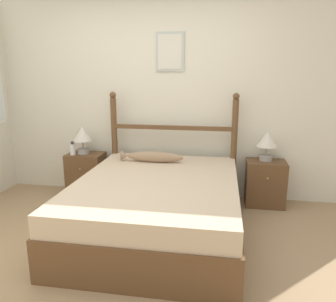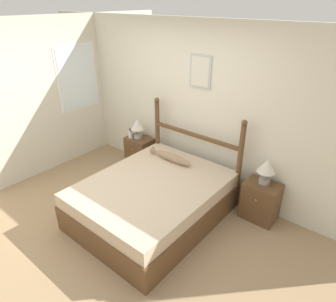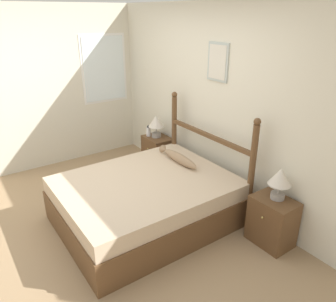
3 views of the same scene
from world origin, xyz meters
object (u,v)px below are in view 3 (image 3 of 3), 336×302
bed (146,201)px  nightstand_right (272,221)px  bottle (148,131)px  table_lamp_left (156,123)px  table_lamp_right (280,179)px  nightstand_left (157,153)px  fish_pillow (178,158)px

bed → nightstand_right: (1.16, 0.93, -0.00)m
bed → bottle: (-1.29, 0.84, 0.36)m
table_lamp_left → table_lamp_right: 2.33m
table_lamp_left → table_lamp_right: same height
nightstand_right → bottle: size_ratio=3.07×
nightstand_left → table_lamp_left: size_ratio=1.55×
table_lamp_left → nightstand_left: bearing=8.3°
table_lamp_left → table_lamp_right: size_ratio=1.00×
bed → table_lamp_right: size_ratio=5.64×
nightstand_right → bottle: bottle is taller
bed → bottle: 1.58m
table_lamp_right → bottle: table_lamp_right is taller
nightstand_right → fish_pillow: fish_pillow is taller
table_lamp_left → fish_pillow: 1.05m
nightstand_right → fish_pillow: (-1.35, -0.30, 0.35)m
bottle → nightstand_left: bearing=32.9°
table_lamp_right → nightstand_left: bearing=-179.0°
bed → fish_pillow: 0.74m
nightstand_left → table_lamp_right: size_ratio=1.55×
bed → table_lamp_right: (1.15, 0.96, 0.51)m
table_lamp_left → bottle: 0.21m
table_lamp_right → fish_pillow: bearing=-165.8°
bed → fish_pillow: bearing=106.8°
nightstand_left → fish_pillow: 1.07m
nightstand_right → fish_pillow: bearing=-167.4°
fish_pillow → table_lamp_left: bearing=163.3°
nightstand_right → bottle: (-2.45, -0.08, 0.36)m
bed → nightstand_right: size_ratio=3.63×
table_lamp_left → table_lamp_right: (2.33, 0.04, 0.00)m
nightstand_left → bottle: bottle is taller
nightstand_left → table_lamp_right: table_lamp_right is taller
table_lamp_right → bottle: size_ratio=1.97×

